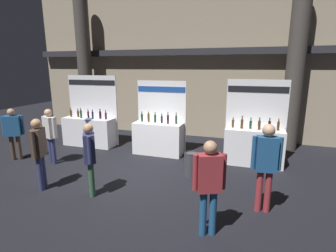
{
  "coord_description": "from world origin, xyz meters",
  "views": [
    {
      "loc": [
        2.74,
        -5.73,
        2.78
      ],
      "look_at": [
        0.53,
        1.0,
        1.15
      ],
      "focal_mm": 27.63,
      "sensor_mm": 36.0,
      "label": 1
    }
  ],
  "objects_px": {
    "exhibitor_booth_2": "(254,143)",
    "visitor_4": "(13,129)",
    "exhibitor_booth_1": "(159,135)",
    "visitor_0": "(209,181)",
    "exhibitor_booth_0": "(90,128)",
    "trash_bin": "(192,164)",
    "visitor_2": "(39,148)",
    "visitor_5": "(266,161)",
    "visitor_3": "(90,154)",
    "visitor_1": "(50,131)"
  },
  "relations": [
    {
      "from": "exhibitor_booth_0",
      "to": "exhibitor_booth_1",
      "type": "height_order",
      "value": "exhibitor_booth_0"
    },
    {
      "from": "visitor_1",
      "to": "visitor_5",
      "type": "xyz_separation_m",
      "value": [
        5.78,
        -0.84,
        0.09
      ]
    },
    {
      "from": "exhibitor_booth_1",
      "to": "trash_bin",
      "type": "height_order",
      "value": "exhibitor_booth_1"
    },
    {
      "from": "visitor_2",
      "to": "exhibitor_booth_0",
      "type": "bearing_deg",
      "value": -4.89
    },
    {
      "from": "trash_bin",
      "to": "visitor_0",
      "type": "height_order",
      "value": "visitor_0"
    },
    {
      "from": "visitor_2",
      "to": "visitor_1",
      "type": "bearing_deg",
      "value": 13.02
    },
    {
      "from": "trash_bin",
      "to": "visitor_0",
      "type": "bearing_deg",
      "value": -70.49
    },
    {
      "from": "trash_bin",
      "to": "visitor_1",
      "type": "height_order",
      "value": "visitor_1"
    },
    {
      "from": "visitor_2",
      "to": "visitor_3",
      "type": "xyz_separation_m",
      "value": [
        1.27,
        0.1,
        -0.02
      ]
    },
    {
      "from": "visitor_0",
      "to": "visitor_1",
      "type": "height_order",
      "value": "visitor_0"
    },
    {
      "from": "trash_bin",
      "to": "visitor_2",
      "type": "relative_size",
      "value": 0.39
    },
    {
      "from": "visitor_3",
      "to": "visitor_5",
      "type": "bearing_deg",
      "value": 63.23
    },
    {
      "from": "visitor_5",
      "to": "exhibitor_booth_2",
      "type": "bearing_deg",
      "value": -92.28
    },
    {
      "from": "visitor_5",
      "to": "exhibitor_booth_0",
      "type": "bearing_deg",
      "value": -32.01
    },
    {
      "from": "exhibitor_booth_2",
      "to": "trash_bin",
      "type": "xyz_separation_m",
      "value": [
        -1.5,
        -1.4,
        -0.31
      ]
    },
    {
      "from": "visitor_1",
      "to": "visitor_2",
      "type": "height_order",
      "value": "visitor_2"
    },
    {
      "from": "exhibitor_booth_2",
      "to": "visitor_3",
      "type": "distance_m",
      "value": 4.57
    },
    {
      "from": "exhibitor_booth_1",
      "to": "trash_bin",
      "type": "relative_size",
      "value": 3.64
    },
    {
      "from": "visitor_4",
      "to": "visitor_1",
      "type": "bearing_deg",
      "value": 157.69
    },
    {
      "from": "visitor_0",
      "to": "visitor_2",
      "type": "distance_m",
      "value": 3.95
    },
    {
      "from": "exhibitor_booth_2",
      "to": "trash_bin",
      "type": "bearing_deg",
      "value": -137.08
    },
    {
      "from": "visitor_2",
      "to": "trash_bin",
      "type": "bearing_deg",
      "value": -81.66
    },
    {
      "from": "visitor_2",
      "to": "visitor_3",
      "type": "distance_m",
      "value": 1.27
    },
    {
      "from": "exhibitor_booth_2",
      "to": "visitor_5",
      "type": "xyz_separation_m",
      "value": [
        0.2,
        -2.61,
        0.42
      ]
    },
    {
      "from": "exhibitor_booth_0",
      "to": "trash_bin",
      "type": "height_order",
      "value": "exhibitor_booth_0"
    },
    {
      "from": "visitor_2",
      "to": "visitor_4",
      "type": "height_order",
      "value": "visitor_2"
    },
    {
      "from": "visitor_0",
      "to": "visitor_1",
      "type": "xyz_separation_m",
      "value": [
        -4.88,
        1.89,
        -0.01
      ]
    },
    {
      "from": "visitor_1",
      "to": "visitor_0",
      "type": "bearing_deg",
      "value": -178.2
    },
    {
      "from": "exhibitor_booth_0",
      "to": "visitor_0",
      "type": "distance_m",
      "value": 6.22
    },
    {
      "from": "exhibitor_booth_0",
      "to": "visitor_2",
      "type": "distance_m",
      "value": 3.48
    },
    {
      "from": "visitor_0",
      "to": "visitor_5",
      "type": "xyz_separation_m",
      "value": [
        0.9,
        1.05,
        0.07
      ]
    },
    {
      "from": "exhibitor_booth_2",
      "to": "visitor_4",
      "type": "xyz_separation_m",
      "value": [
        -6.85,
        -1.88,
        0.33
      ]
    },
    {
      "from": "exhibitor_booth_0",
      "to": "exhibitor_booth_1",
      "type": "xyz_separation_m",
      "value": [
        2.67,
        -0.11,
        -0.01
      ]
    },
    {
      "from": "visitor_2",
      "to": "visitor_5",
      "type": "bearing_deg",
      "value": -104.75
    },
    {
      "from": "exhibitor_booth_0",
      "to": "visitor_3",
      "type": "distance_m",
      "value": 3.94
    },
    {
      "from": "visitor_2",
      "to": "visitor_5",
      "type": "relative_size",
      "value": 0.95
    },
    {
      "from": "visitor_3",
      "to": "visitor_0",
      "type": "bearing_deg",
      "value": 43.35
    },
    {
      "from": "visitor_0",
      "to": "visitor_1",
      "type": "relative_size",
      "value": 1.02
    },
    {
      "from": "exhibitor_booth_1",
      "to": "visitor_1",
      "type": "relative_size",
      "value": 1.45
    },
    {
      "from": "visitor_4",
      "to": "visitor_5",
      "type": "xyz_separation_m",
      "value": [
        7.05,
        -0.74,
        0.1
      ]
    },
    {
      "from": "exhibitor_booth_1",
      "to": "visitor_2",
      "type": "height_order",
      "value": "exhibitor_booth_1"
    },
    {
      "from": "exhibitor_booth_0",
      "to": "visitor_5",
      "type": "height_order",
      "value": "exhibitor_booth_0"
    },
    {
      "from": "exhibitor_booth_0",
      "to": "visitor_5",
      "type": "bearing_deg",
      "value": -25.35
    },
    {
      "from": "exhibitor_booth_1",
      "to": "visitor_4",
      "type": "relative_size",
      "value": 1.48
    },
    {
      "from": "exhibitor_booth_2",
      "to": "visitor_1",
      "type": "xyz_separation_m",
      "value": [
        -5.58,
        -1.78,
        0.34
      ]
    },
    {
      "from": "visitor_0",
      "to": "visitor_4",
      "type": "bearing_deg",
      "value": -39.7
    },
    {
      "from": "trash_bin",
      "to": "visitor_0",
      "type": "relative_size",
      "value": 0.39
    },
    {
      "from": "exhibitor_booth_1",
      "to": "visitor_0",
      "type": "relative_size",
      "value": 1.42
    },
    {
      "from": "exhibitor_booth_1",
      "to": "visitor_5",
      "type": "height_order",
      "value": "exhibitor_booth_1"
    },
    {
      "from": "trash_bin",
      "to": "visitor_3",
      "type": "bearing_deg",
      "value": -137.61
    }
  ]
}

